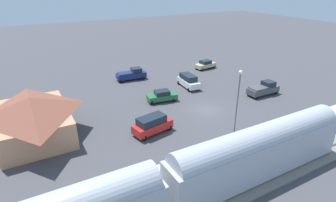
# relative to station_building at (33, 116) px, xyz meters

# --- Properties ---
(ground_plane) EXTENTS (200.00, 200.00, 0.00)m
(ground_plane) POSITION_rel_station_building_xyz_m (-4.00, -22.00, -2.57)
(ground_plane) COLOR #424247
(railway_track) EXTENTS (4.80, 70.00, 0.30)m
(railway_track) POSITION_rel_station_building_xyz_m (-18.00, -22.00, -2.47)
(railway_track) COLOR slate
(railway_track) RESTS_ON ground
(platform) EXTENTS (3.20, 46.00, 0.30)m
(platform) POSITION_rel_station_building_xyz_m (-14.00, -22.00, -2.42)
(platform) COLOR #B7B2A8
(platform) RESTS_ON ground
(station_building) EXTENTS (11.72, 8.38, 4.94)m
(station_building) POSITION_rel_station_building_xyz_m (0.00, 0.00, 0.00)
(station_building) COLOR tan
(station_building) RESTS_ON ground
(pedestrian_on_platform) EXTENTS (0.36, 0.36, 1.71)m
(pedestrian_on_platform) POSITION_rel_station_building_xyz_m (-14.47, -22.71, -1.29)
(pedestrian_on_platform) COLOR #23284C
(pedestrian_on_platform) RESTS_ON platform
(pedestrian_waiting_far) EXTENTS (0.36, 0.36, 1.71)m
(pedestrian_waiting_far) POSITION_rel_station_building_xyz_m (-14.02, -27.81, -1.29)
(pedestrian_waiting_far) COLOR #23284C
(pedestrian_waiting_far) RESTS_ON platform
(pickup_navy) EXTENTS (2.35, 5.53, 2.14)m
(pickup_navy) POSITION_rel_station_building_xyz_m (13.22, -17.62, -1.54)
(pickup_navy) COLOR navy
(pickup_navy) RESTS_ON ground
(sedan_green) EXTENTS (2.52, 4.73, 1.74)m
(sedan_green) POSITION_rel_station_building_xyz_m (1.72, -17.85, -1.69)
(sedan_green) COLOR #236638
(sedan_green) RESTS_ON ground
(sedan_tan) EXTENTS (2.33, 4.68, 1.74)m
(sedan_tan) POSITION_rel_station_building_xyz_m (12.19, -33.65, -1.69)
(sedan_tan) COLOR #C6B284
(sedan_tan) RESTS_ON ground
(pickup_charcoal) EXTENTS (2.00, 5.41, 2.14)m
(pickup_charcoal) POSITION_rel_station_building_xyz_m (-3.94, -33.31, -1.54)
(pickup_charcoal) COLOR #47494F
(pickup_charcoal) RESTS_ON ground
(suv_red) EXTENTS (2.82, 5.17, 2.22)m
(suv_red) POSITION_rel_station_building_xyz_m (-6.11, -12.33, -1.42)
(suv_red) COLOR red
(suv_red) RESTS_ON ground
(suv_white) EXTENTS (5.04, 2.70, 2.22)m
(suv_white) POSITION_rel_station_building_xyz_m (4.82, -24.63, -1.42)
(suv_white) COLOR white
(suv_white) RESTS_ON ground
(light_pole_near_platform) EXTENTS (0.44, 0.44, 8.04)m
(light_pole_near_platform) POSITION_rel_station_building_xyz_m (-11.20, -20.77, 2.47)
(light_pole_near_platform) COLOR #515156
(light_pole_near_platform) RESTS_ON ground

